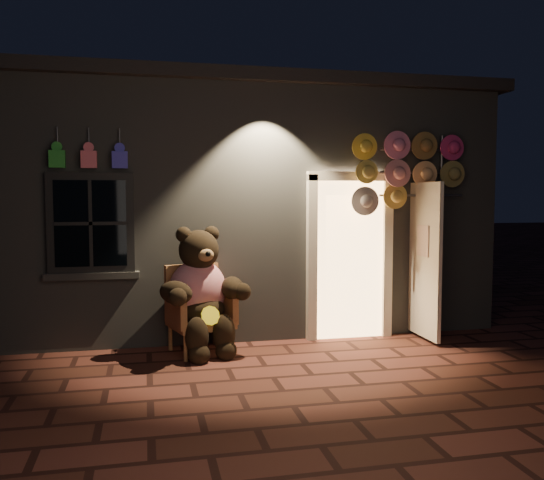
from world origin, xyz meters
name	(u,v)px	position (x,y,z in m)	size (l,w,h in m)	color
ground	(273,378)	(0.00, 0.00, 0.00)	(60.00, 60.00, 0.00)	brown
shop_building	(222,204)	(0.00, 3.99, 1.74)	(7.30, 5.95, 3.51)	slate
wicker_armchair	(198,309)	(-0.66, 1.21, 0.52)	(0.85, 0.81, 1.04)	#AE7C43
teddy_bear	(201,292)	(-0.64, 1.08, 0.74)	(1.08, 0.98, 1.54)	red
hat_rack	(406,170)	(2.04, 1.28, 2.21)	(1.58, 0.22, 2.70)	#59595E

